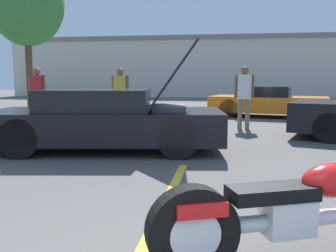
{
  "coord_description": "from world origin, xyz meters",
  "views": [
    {
      "loc": [
        0.08,
        -1.16,
        1.38
      ],
      "look_at": [
        -0.6,
        3.28,
        0.8
      ],
      "focal_mm": 40.0,
      "sensor_mm": 36.0,
      "label": 1
    }
  ],
  "objects_px": {
    "spectator_near_motorcycle": "(120,91)",
    "spectator_midground": "(244,92)",
    "tree_background": "(26,3)",
    "spectator_by_show_car": "(38,91)",
    "motorcycle": "(302,212)",
    "show_car_hood_open": "(107,120)",
    "parked_car_left_row": "(267,102)"
  },
  "relations": [
    {
      "from": "motorcycle",
      "to": "spectator_midground",
      "type": "height_order",
      "value": "spectator_midground"
    },
    {
      "from": "parked_car_left_row",
      "to": "spectator_near_motorcycle",
      "type": "relative_size",
      "value": 2.57
    },
    {
      "from": "spectator_by_show_car",
      "to": "spectator_midground",
      "type": "height_order",
      "value": "spectator_midground"
    },
    {
      "from": "show_car_hood_open",
      "to": "spectator_near_motorcycle",
      "type": "relative_size",
      "value": 2.74
    },
    {
      "from": "tree_background",
      "to": "spectator_by_show_car",
      "type": "relative_size",
      "value": 4.09
    },
    {
      "from": "parked_car_left_row",
      "to": "spectator_by_show_car",
      "type": "distance_m",
      "value": 7.76
    },
    {
      "from": "parked_car_left_row",
      "to": "tree_background",
      "type": "bearing_deg",
      "value": 176.96
    },
    {
      "from": "tree_background",
      "to": "parked_car_left_row",
      "type": "distance_m",
      "value": 11.96
    },
    {
      "from": "parked_car_left_row",
      "to": "spectator_by_show_car",
      "type": "relative_size",
      "value": 2.55
    },
    {
      "from": "show_car_hood_open",
      "to": "tree_background",
      "type": "bearing_deg",
      "value": 117.07
    },
    {
      "from": "tree_background",
      "to": "motorcycle",
      "type": "height_order",
      "value": "tree_background"
    },
    {
      "from": "tree_background",
      "to": "spectator_near_motorcycle",
      "type": "distance_m",
      "value": 9.6
    },
    {
      "from": "show_car_hood_open",
      "to": "spectator_by_show_car",
      "type": "bearing_deg",
      "value": 124.88
    },
    {
      "from": "show_car_hood_open",
      "to": "spectator_by_show_car",
      "type": "relative_size",
      "value": 2.72
    },
    {
      "from": "spectator_by_show_car",
      "to": "tree_background",
      "type": "bearing_deg",
      "value": 120.38
    },
    {
      "from": "show_car_hood_open",
      "to": "spectator_midground",
      "type": "bearing_deg",
      "value": 43.06
    },
    {
      "from": "parked_car_left_row",
      "to": "spectator_by_show_car",
      "type": "height_order",
      "value": "spectator_by_show_car"
    },
    {
      "from": "parked_car_left_row",
      "to": "spectator_midground",
      "type": "xyz_separation_m",
      "value": [
        -0.99,
        -3.53,
        0.47
      ]
    },
    {
      "from": "motorcycle",
      "to": "show_car_hood_open",
      "type": "relative_size",
      "value": 0.49
    },
    {
      "from": "tree_background",
      "to": "parked_car_left_row",
      "type": "xyz_separation_m",
      "value": [
        10.74,
        -3.02,
        -4.32
      ]
    },
    {
      "from": "parked_car_left_row",
      "to": "spectator_midground",
      "type": "distance_m",
      "value": 3.7
    },
    {
      "from": "motorcycle",
      "to": "show_car_hood_open",
      "type": "xyz_separation_m",
      "value": [
        -2.8,
        4.06,
        0.19
      ]
    },
    {
      "from": "tree_background",
      "to": "parked_car_left_row",
      "type": "height_order",
      "value": "tree_background"
    },
    {
      "from": "spectator_by_show_car",
      "to": "spectator_midground",
      "type": "relative_size",
      "value": 1.0
    },
    {
      "from": "show_car_hood_open",
      "to": "parked_car_left_row",
      "type": "height_order",
      "value": "show_car_hood_open"
    },
    {
      "from": "motorcycle",
      "to": "show_car_hood_open",
      "type": "bearing_deg",
      "value": 102.67
    },
    {
      "from": "spectator_near_motorcycle",
      "to": "spectator_midground",
      "type": "distance_m",
      "value": 3.54
    },
    {
      "from": "show_car_hood_open",
      "to": "spectator_near_motorcycle",
      "type": "bearing_deg",
      "value": 93.83
    },
    {
      "from": "parked_car_left_row",
      "to": "spectator_midground",
      "type": "height_order",
      "value": "spectator_midground"
    },
    {
      "from": "parked_car_left_row",
      "to": "motorcycle",
      "type": "bearing_deg",
      "value": -82.05
    },
    {
      "from": "parked_car_left_row",
      "to": "spectator_midground",
      "type": "relative_size",
      "value": 2.54
    },
    {
      "from": "tree_background",
      "to": "spectator_by_show_car",
      "type": "height_order",
      "value": "tree_background"
    }
  ]
}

